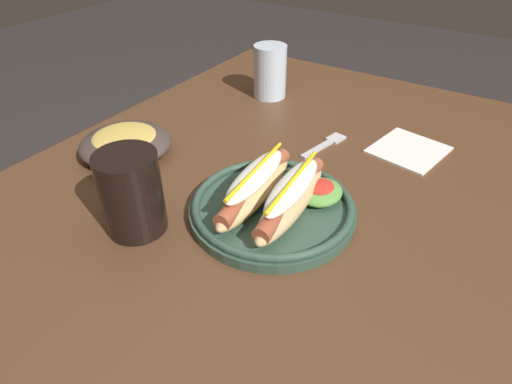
% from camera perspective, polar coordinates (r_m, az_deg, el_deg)
% --- Properties ---
extents(dining_table, '(1.16, 0.82, 0.74)m').
position_cam_1_polar(dining_table, '(0.81, 1.11, -5.24)').
color(dining_table, '#51331E').
rests_on(dining_table, ground_plane).
extents(hot_dog_plate, '(0.26, 0.26, 0.08)m').
position_cam_1_polar(hot_dog_plate, '(0.65, 2.49, -1.05)').
color(hot_dog_plate, '#334C3D').
rests_on(hot_dog_plate, dining_table).
extents(fork, '(0.12, 0.04, 0.00)m').
position_cam_1_polar(fork, '(0.85, 9.23, 6.28)').
color(fork, silver).
rests_on(fork, dining_table).
extents(soda_cup, '(0.09, 0.09, 0.12)m').
position_cam_1_polar(soda_cup, '(0.63, -16.11, -0.14)').
color(soda_cup, black).
rests_on(soda_cup, dining_table).
extents(water_cup, '(0.08, 0.08, 0.12)m').
position_cam_1_polar(water_cup, '(1.03, 1.86, 15.61)').
color(water_cup, silver).
rests_on(water_cup, dining_table).
extents(side_bowl, '(0.17, 0.17, 0.05)m').
position_cam_1_polar(side_bowl, '(0.84, -16.86, 6.27)').
color(side_bowl, '#423833').
rests_on(side_bowl, dining_table).
extents(napkin, '(0.15, 0.14, 0.00)m').
position_cam_1_polar(napkin, '(0.87, 19.49, 5.27)').
color(napkin, white).
rests_on(napkin, dining_table).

